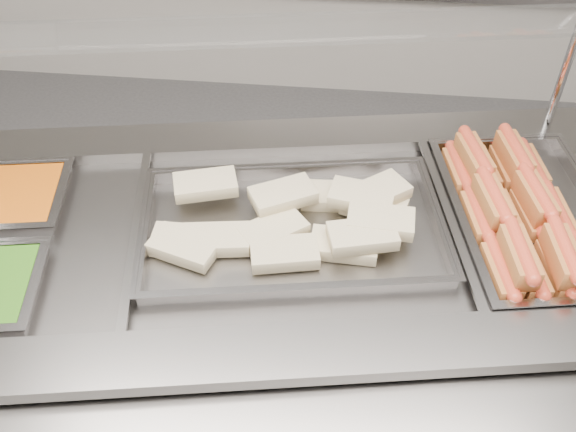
# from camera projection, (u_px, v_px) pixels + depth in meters

# --- Properties ---
(steam_counter) EXTENTS (2.15, 1.23, 0.97)m
(steam_counter) POSITION_uv_depth(u_px,v_px,m) (270.00, 340.00, 1.93)
(steam_counter) COLOR slate
(steam_counter) RESTS_ON ground
(sneeze_guard) EXTENTS (1.80, 0.61, 0.47)m
(sneeze_guard) POSITION_uv_depth(u_px,v_px,m) (258.00, 34.00, 1.50)
(sneeze_guard) COLOR silver
(sneeze_guard) RESTS_ON steam_counter
(pan_hotdogs) EXTENTS (0.46, 0.65, 0.11)m
(pan_hotdogs) POSITION_uv_depth(u_px,v_px,m) (526.00, 224.00, 1.66)
(pan_hotdogs) COLOR gray
(pan_hotdogs) RESTS_ON steam_counter
(pan_wraps) EXTENTS (0.79, 0.55, 0.08)m
(pan_wraps) POSITION_uv_depth(u_px,v_px,m) (292.00, 231.00, 1.62)
(pan_wraps) COLOR gray
(pan_wraps) RESTS_ON steam_counter
(pan_beans) EXTENTS (0.36, 0.31, 0.11)m
(pan_beans) POSITION_uv_depth(u_px,v_px,m) (3.00, 207.00, 1.70)
(pan_beans) COLOR gray
(pan_beans) RESTS_ON steam_counter
(hotdogs_in_buns) EXTENTS (0.35, 0.59, 0.13)m
(hotdogs_in_buns) POSITION_uv_depth(u_px,v_px,m) (516.00, 210.00, 1.62)
(hotdogs_in_buns) COLOR #94521F
(hotdogs_in_buns) RESTS_ON pan_hotdogs
(tortilla_wraps) EXTENTS (0.64, 0.36, 0.08)m
(tortilla_wraps) POSITION_uv_depth(u_px,v_px,m) (298.00, 220.00, 1.60)
(tortilla_wraps) COLOR tan
(tortilla_wraps) RESTS_ON pan_wraps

